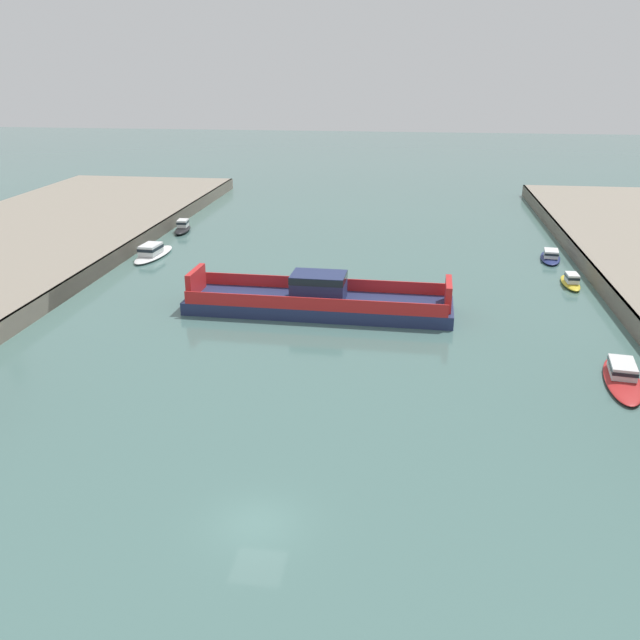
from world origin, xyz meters
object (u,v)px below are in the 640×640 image
moored_boat_mid_left (551,256)px  moored_boat_far_right (183,227)px  chain_ferry (319,300)px  moored_boat_far_left (571,281)px  moored_boat_mid_right (152,252)px  moored_boat_near_right (622,375)px

moored_boat_mid_left → moored_boat_far_right: size_ratio=1.24×
moored_boat_far_right → chain_ferry: bearing=-52.3°
chain_ferry → moored_boat_far_left: size_ratio=4.42×
moored_boat_mid_left → chain_ferry: bearing=-139.0°
moored_boat_mid_right → moored_boat_far_left: moored_boat_mid_right is taller
moored_boat_near_right → moored_boat_far_left: moored_boat_far_left is taller
moored_boat_near_right → moored_boat_far_right: size_ratio=1.58×
chain_ferry → moored_boat_far_right: bearing=127.7°
moored_boat_mid_right → chain_ferry: bearing=-36.3°
chain_ferry → moored_boat_far_right: chain_ferry is taller
moored_boat_far_left → moored_boat_far_right: (-44.74, 17.07, 0.08)m
moored_boat_mid_left → moored_boat_far_left: 9.43m
moored_boat_mid_right → moored_boat_far_left: (44.15, -4.70, -0.10)m
moored_boat_far_right → moored_boat_far_left: bearing=-20.9°
moored_boat_near_right → moored_boat_mid_right: (-43.20, 26.51, 0.12)m
moored_boat_near_right → moored_boat_mid_right: moored_boat_mid_right is taller
moored_boat_far_left → moored_boat_mid_left: bearing=91.7°
moored_boat_near_right → moored_boat_far_left: size_ratio=1.58×
moored_boat_mid_right → moored_boat_far_left: bearing=-6.1°
chain_ferry → moored_boat_mid_left: 30.55m
moored_boat_near_right → moored_boat_mid_right: size_ratio=0.99×
moored_boat_mid_left → moored_boat_far_left: moored_boat_far_left is taller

